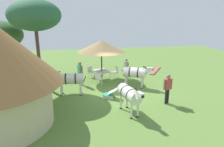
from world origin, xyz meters
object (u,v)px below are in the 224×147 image
Objects in this scene: patio_chair_near_hut at (99,78)px; guest_behind_table at (80,71)px; patio_dining_table at (102,72)px; patio_chair_east_end at (115,71)px; zebra_by_umbrella at (135,73)px; striped_lounge_chair at (110,94)px; zebra_nearest_camera at (70,79)px; acacia_tree_left_background at (35,16)px; zebra_toward_hut at (130,94)px; guest_beside_umbrella at (126,66)px; shade_umbrella at (101,46)px; patio_chair_near_lawn at (91,71)px; standing_watcher at (168,86)px.

guest_behind_table is (0.37, 1.27, 0.50)m from patio_chair_near_hut.
patio_chair_near_hut reaches higher than patio_dining_table.
patio_chair_east_end is (0.40, -1.16, -0.14)m from patio_dining_table.
zebra_by_umbrella is at bearing -128.00° from guest_behind_table.
patio_chair_near_hut is 2.48m from striped_lounge_chair.
acacia_tree_left_background is at bearing 52.73° from zebra_nearest_camera.
patio_chair_east_end is 6.19m from zebra_toward_hut.
patio_chair_east_end is at bearing -119.04° from guest_beside_umbrella.
shade_umbrella is 1.60× the size of zebra_toward_hut.
patio_dining_table is 3.52m from zebra_nearest_camera.
striped_lounge_chair is 2.68m from zebra_nearest_camera.
patio_chair_near_hut is 0.41× the size of zebra_toward_hut.
acacia_tree_left_background is at bearing -15.45° from patio_chair_near_lawn.
patio_chair_east_end is 4.65m from zebra_nearest_camera.
patio_dining_table is at bearing 90.00° from patio_chair_near_hut.
zebra_by_umbrella reaches higher than patio_dining_table.
guest_beside_umbrella is at bearing -82.29° from patio_dining_table.
zebra_toward_hut is (-5.75, -0.62, 0.38)m from patio_dining_table.
guest_behind_table is at bearing -93.99° from guest_beside_umbrella.
patio_chair_near_hut is 5.16m from standing_watcher.
zebra_nearest_camera is 4.47m from zebra_by_umbrella.
patio_chair_near_lawn is 2.02m from guest_behind_table.
standing_watcher is 2.51m from zebra_toward_hut.
striped_lounge_chair is at bearing -86.06° from zebra_toward_hut.
zebra_by_umbrella is (-1.97, -2.06, -1.61)m from shade_umbrella.
acacia_tree_left_background is at bearing -102.14° from guest_beside_umbrella.
zebra_nearest_camera is 4.35m from zebra_toward_hut.
shade_umbrella is 1.98m from patio_dining_table.
patio_chair_near_hut is at bearing 109.08° from standing_watcher.
zebra_toward_hut is at bearing 155.81° from patio_chair_east_end.
patio_chair_near_hut is 1.00× the size of patio_chair_near_lawn.
acacia_tree_left_background reaches higher than standing_watcher.
zebra_by_umbrella is (-2.24, -0.05, 0.10)m from guest_beside_umbrella.
standing_watcher is at bearing -175.20° from zebra_toward_hut.
zebra_by_umbrella reaches higher than zebra_nearest_camera.
standing_watcher is at bearing 179.80° from patio_chair_east_end.
shade_umbrella is 2.45m from patio_chair_near_hut.
shade_umbrella is 2.45m from guest_behind_table.
guest_beside_umbrella is 7.55m from acacia_tree_left_background.
guest_behind_table is 5.45m from zebra_toward_hut.
patio_chair_near_hut is at bearing -79.33° from guest_beside_umbrella.
patio_dining_table is 1.23m from patio_chair_near_lawn.
standing_watcher is (-3.84, -3.41, 0.52)m from patio_chair_near_hut.
patio_chair_east_end is 0.53× the size of guest_behind_table.
striped_lounge_chair is at bearing -22.37° from zebra_by_umbrella.
acacia_tree_left_background is (2.96, 4.38, 4.57)m from striped_lounge_chair.
acacia_tree_left_background is (1.95, 2.02, 3.80)m from zebra_nearest_camera.
acacia_tree_left_background is at bearing -72.22° from zebra_by_umbrella.
patio_chair_east_end is 0.94× the size of striped_lounge_chair.
zebra_toward_hut is at bearing 62.59° from patio_chair_near_lawn.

